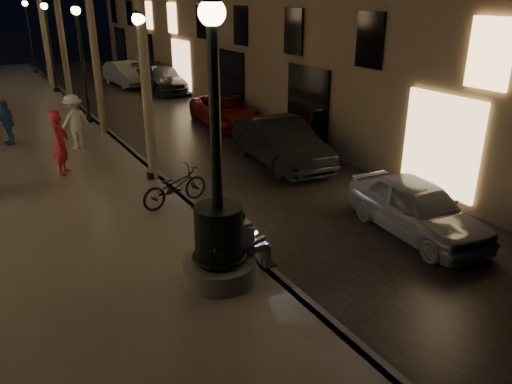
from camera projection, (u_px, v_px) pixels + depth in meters
ground at (103, 131)px, 20.54m from camera, size 120.00×120.00×0.00m
cobble_lane at (172, 122)px, 21.93m from camera, size 6.00×45.00×0.02m
curb_strip at (103, 128)px, 20.51m from camera, size 0.25×45.00×0.20m
fountain_lamppost at (219, 231)px, 9.17m from camera, size 1.40×1.40×5.21m
seated_man_laptop at (248, 239)px, 9.57m from camera, size 0.94×0.32×1.31m
lamp_curb_a at (143, 74)px, 13.57m from camera, size 0.36×0.36×4.81m
lamp_curb_b at (80, 48)px, 20.01m from camera, size 0.36×0.36×4.81m
lamp_curb_c at (48, 34)px, 26.45m from camera, size 0.36×0.36×4.81m
lamp_curb_d at (29, 26)px, 32.89m from camera, size 0.36×0.36×4.81m
car_front at (417, 208)px, 11.54m from camera, size 1.87×3.96×1.31m
car_second at (281, 143)px, 16.22m from camera, size 1.95×4.68×1.50m
car_third at (225, 111)px, 21.23m from camera, size 2.45×4.59×1.23m
car_rear at (162, 79)px, 28.48m from camera, size 2.30×5.10×1.45m
car_fifth at (126, 74)px, 30.33m from camera, size 1.90×4.47×1.43m
pedestrian_red at (60, 143)px, 14.74m from camera, size 0.72×0.84×1.93m
pedestrian_white at (74, 122)px, 17.23m from camera, size 1.39×1.09×1.88m
pedestrian_blue at (7, 122)px, 17.72m from camera, size 0.69×1.01×1.60m
bicycle at (175, 187)px, 12.72m from camera, size 1.95×0.99×0.98m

